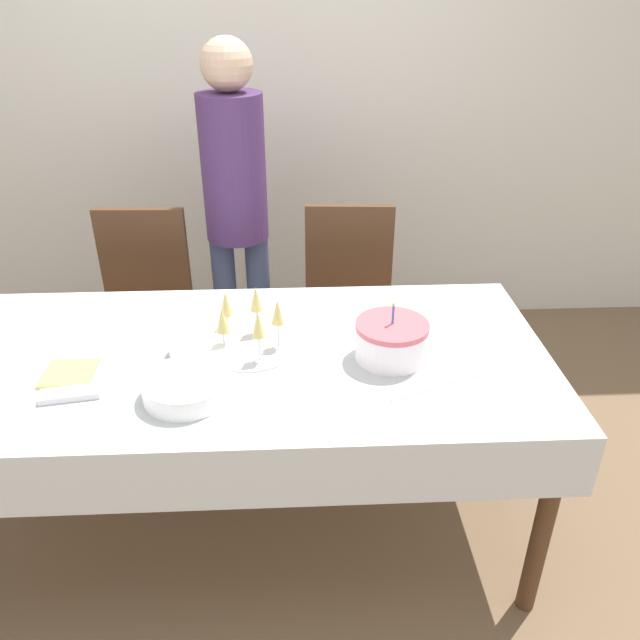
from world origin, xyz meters
name	(u,v)px	position (x,y,z in m)	size (l,w,h in m)	color
ground_plane	(243,523)	(0.00, 0.00, 0.00)	(12.00, 12.00, 0.00)	brown
wall_back	(247,84)	(0.00, 1.69, 1.35)	(8.00, 0.05, 2.70)	silver
dining_table	(231,379)	(0.00, 0.00, 0.67)	(2.08, 0.95, 0.77)	white
dining_chair_far_left	(144,308)	(-0.46, 0.79, 0.53)	(0.44, 0.44, 0.96)	#51331E
dining_chair_far_right	(349,304)	(0.47, 0.79, 0.53)	(0.45, 0.45, 0.96)	#51331E
birthday_cake	(391,340)	(0.52, -0.05, 0.83)	(0.23, 0.23, 0.20)	white
champagne_tray	(249,327)	(0.07, 0.03, 0.85)	(0.31, 0.31, 0.18)	silver
plate_stack_main	(186,387)	(-0.10, -0.23, 0.80)	(0.25, 0.25, 0.06)	white
plate_stack_dessert	(200,347)	(-0.09, 0.00, 0.80)	(0.19, 0.19, 0.05)	white
cake_knife	(433,387)	(0.63, -0.22, 0.77)	(0.28, 0.14, 0.00)	silver
fork_pile	(70,394)	(-0.44, -0.22, 0.78)	(0.18, 0.09, 0.02)	silver
napkin_pile	(69,373)	(-0.48, -0.10, 0.78)	(0.15, 0.15, 0.01)	#E0D166
person_standing	(235,196)	(-0.03, 0.97, 0.99)	(0.28, 0.28, 1.64)	#3F4C72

